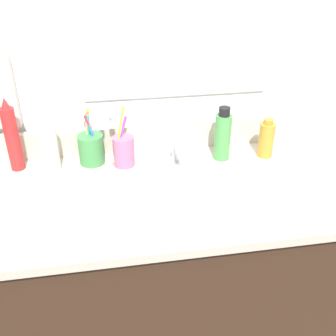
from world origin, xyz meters
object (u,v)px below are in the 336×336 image
(bottle_spray_red, at_px, (12,137))
(cup_pink, at_px, (123,150))
(bottle_toner_green, at_px, (223,135))
(cup_green, at_px, (91,147))
(bottle_lotion_white, at_px, (50,147))
(bottle_oil_amber, at_px, (266,139))
(faucet, at_px, (176,157))

(bottle_spray_red, height_order, cup_pink, bottle_spray_red)
(bottle_toner_green, xyz_separation_m, cup_green, (-0.41, 0.04, -0.03))
(bottle_lotion_white, height_order, bottle_oil_amber, bottle_lotion_white)
(cup_pink, bearing_deg, faucet, -9.47)
(bottle_spray_red, bearing_deg, bottle_lotion_white, -11.35)
(bottle_lotion_white, distance_m, bottle_spray_red, 0.11)
(bottle_lotion_white, bearing_deg, cup_green, 10.42)
(bottle_lotion_white, height_order, cup_green, cup_green)
(bottle_toner_green, relative_size, cup_pink, 0.90)
(bottle_lotion_white, relative_size, bottle_toner_green, 0.99)
(faucet, height_order, bottle_spray_red, bottle_spray_red)
(bottle_spray_red, distance_m, cup_pink, 0.33)
(bottle_spray_red, distance_m, bottle_oil_amber, 0.79)
(bottle_toner_green, height_order, cup_green, cup_green)
(cup_pink, bearing_deg, bottle_toner_green, -1.52)
(bottle_lotion_white, xyz_separation_m, bottle_toner_green, (0.53, -0.02, 0.00))
(bottle_lotion_white, bearing_deg, bottle_oil_amber, -2.15)
(bottle_toner_green, height_order, cup_pink, cup_pink)
(bottle_lotion_white, distance_m, bottle_toner_green, 0.53)
(bottle_lotion_white, height_order, cup_pink, cup_pink)
(faucet, height_order, bottle_oil_amber, bottle_oil_amber)
(bottle_toner_green, height_order, bottle_oil_amber, bottle_toner_green)
(cup_green, bearing_deg, bottle_toner_green, -5.56)
(cup_green, bearing_deg, bottle_oil_amber, -4.91)
(faucet, distance_m, cup_green, 0.27)
(bottle_spray_red, bearing_deg, bottle_oil_amber, -3.41)
(bottle_lotion_white, xyz_separation_m, cup_pink, (0.22, -0.01, -0.02))
(bottle_lotion_white, xyz_separation_m, bottle_spray_red, (-0.11, 0.02, 0.03))
(bottle_spray_red, xyz_separation_m, cup_green, (0.23, 0.00, -0.05))
(cup_pink, bearing_deg, cup_green, 162.09)
(bottle_toner_green, distance_m, cup_pink, 0.32)
(bottle_toner_green, xyz_separation_m, cup_pink, (-0.31, 0.01, -0.03))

